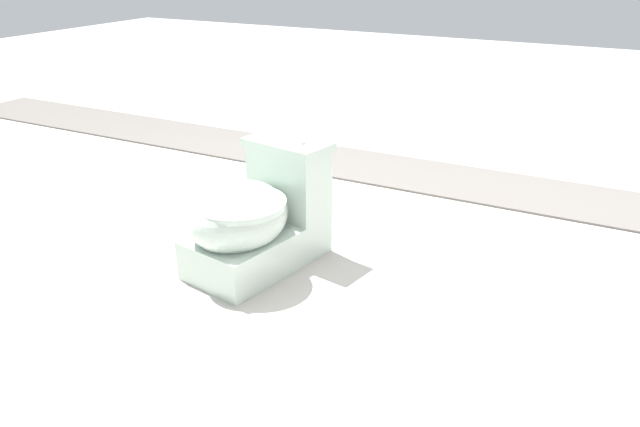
% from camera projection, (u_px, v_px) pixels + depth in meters
% --- Properties ---
extents(ground_plane, '(14.00, 14.00, 0.00)m').
position_uv_depth(ground_plane, '(271.00, 246.00, 2.85)').
color(ground_plane, '#B7B2A8').
extents(gravel_strip, '(0.56, 8.00, 0.01)m').
position_uv_depth(gravel_strip, '(454.00, 181.00, 3.61)').
color(gravel_strip, '#605B56').
rests_on(gravel_strip, ground).
extents(toilet, '(0.69, 0.48, 0.52)m').
position_uv_depth(toilet, '(256.00, 218.00, 2.60)').
color(toilet, '#B2C6B7').
rests_on(toilet, ground).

